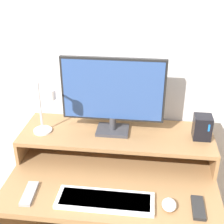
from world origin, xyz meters
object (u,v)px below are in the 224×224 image
object	(u,v)px
router_dock	(202,127)
remote_secondary	(198,208)
remote_control	(29,194)
desk_lamp	(45,111)
keyboard	(105,200)
mouse	(169,205)
monitor	(113,94)

from	to	relation	value
router_dock	remote_secondary	bearing A→B (deg)	-96.37
remote_control	router_dock	bearing A→B (deg)	25.39
desk_lamp	keyboard	distance (m)	0.55
router_dock	mouse	distance (m)	0.47
remote_control	remote_secondary	xyz separation A→B (m)	(0.79, 0.00, 0.00)
desk_lamp	remote_control	world-z (taller)	desk_lamp
keyboard	mouse	distance (m)	0.29
router_dock	keyboard	size ratio (longest dim) A/B	0.29
mouse	remote_control	size ratio (longest dim) A/B	0.52
monitor	remote_secondary	distance (m)	0.69
desk_lamp	remote_secondary	xyz separation A→B (m)	(0.78, -0.30, -0.29)
desk_lamp	keyboard	xyz separation A→B (m)	(0.36, -0.31, -0.29)
monitor	router_dock	xyz separation A→B (m)	(0.48, -0.01, -0.17)
keyboard	remote_control	distance (m)	0.37
monitor	mouse	bearing A→B (deg)	-53.05
monitor	mouse	distance (m)	0.62
remote_control	monitor	bearing A→B (deg)	48.78
remote_control	mouse	bearing A→B (deg)	-0.35
desk_lamp	remote_control	distance (m)	0.42
remote_control	remote_secondary	size ratio (longest dim) A/B	1.12
keyboard	remote_secondary	xyz separation A→B (m)	(0.42, 0.01, -0.00)
mouse	remote_control	bearing A→B (deg)	179.65
desk_lamp	remote_control	bearing A→B (deg)	-91.70
remote_control	remote_secondary	distance (m)	0.79
router_dock	remote_secondary	world-z (taller)	router_dock
router_dock	remote_control	world-z (taller)	router_dock
mouse	remote_control	xyz separation A→B (m)	(-0.66, 0.00, -0.01)
keyboard	remote_control	size ratio (longest dim) A/B	2.77
remote_control	remote_secondary	world-z (taller)	same
desk_lamp	router_dock	xyz separation A→B (m)	(0.82, 0.09, -0.09)
router_dock	keyboard	xyz separation A→B (m)	(-0.47, -0.40, -0.20)
router_dock	remote_control	xyz separation A→B (m)	(-0.83, -0.39, -0.20)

